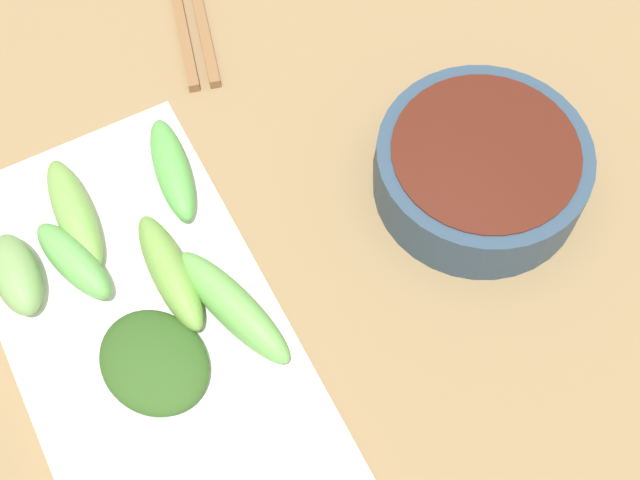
% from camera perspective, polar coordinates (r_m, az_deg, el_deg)
% --- Properties ---
extents(tabletop, '(2.10, 2.10, 0.02)m').
position_cam_1_polar(tabletop, '(0.61, 1.07, -2.65)').
color(tabletop, olive).
rests_on(tabletop, ground).
extents(sauce_bowl, '(0.14, 0.14, 0.05)m').
position_cam_1_polar(sauce_bowl, '(0.62, 10.06, 4.47)').
color(sauce_bowl, '#2D4458').
rests_on(sauce_bowl, tabletop).
extents(serving_plate, '(0.16, 0.32, 0.01)m').
position_cam_1_polar(serving_plate, '(0.58, -10.68, -6.05)').
color(serving_plate, white).
rests_on(serving_plate, tabletop).
extents(broccoli_stalk_0, '(0.04, 0.07, 0.03)m').
position_cam_1_polar(broccoli_stalk_0, '(0.60, -15.15, -1.27)').
color(broccoli_stalk_0, '#65AF52').
rests_on(broccoli_stalk_0, serving_plate).
extents(broccoli_stalk_1, '(0.03, 0.09, 0.02)m').
position_cam_1_polar(broccoli_stalk_1, '(0.61, -15.11, 1.60)').
color(broccoli_stalk_1, '#76AA4B').
rests_on(broccoli_stalk_1, serving_plate).
extents(broccoli_stalk_2, '(0.03, 0.06, 0.03)m').
position_cam_1_polar(broccoli_stalk_2, '(0.60, -18.46, -2.05)').
color(broccoli_stalk_2, '#75A257').
rests_on(broccoli_stalk_2, serving_plate).
extents(broccoli_stalk_3, '(0.02, 0.09, 0.03)m').
position_cam_1_polar(broccoli_stalk_3, '(0.58, -9.35, -1.99)').
color(broccoli_stalk_3, '#73A744').
rests_on(broccoli_stalk_3, serving_plate).
extents(broccoli_stalk_4, '(0.04, 0.08, 0.02)m').
position_cam_1_polar(broccoli_stalk_4, '(0.62, -9.22, 4.39)').
color(broccoli_stalk_4, '#5CB24C').
rests_on(broccoli_stalk_4, serving_plate).
extents(broccoli_leafy_5, '(0.08, 0.09, 0.02)m').
position_cam_1_polar(broccoli_leafy_5, '(0.56, -10.33, -7.52)').
color(broccoli_leafy_5, '#2F551E').
rests_on(broccoli_leafy_5, serving_plate).
extents(broccoli_stalk_6, '(0.05, 0.10, 0.03)m').
position_cam_1_polar(broccoli_stalk_6, '(0.56, -5.26, -4.53)').
color(broccoli_stalk_6, '#6CB651').
rests_on(broccoli_stalk_6, serving_plate).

